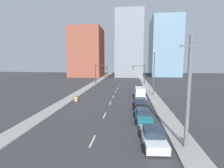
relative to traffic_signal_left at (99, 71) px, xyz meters
name	(u,v)px	position (x,y,z in m)	size (l,w,h in m)	color
sidewalk_left	(96,82)	(-1.51, 2.64, -3.80)	(2.14, 100.65, 0.17)	#9E9B93
sidewalk_right	(145,83)	(14.47, 2.64, -3.80)	(2.14, 100.65, 0.17)	#9E9B93
lane_stripe_at_8m	(92,141)	(6.48, -39.45, -3.88)	(0.16, 2.40, 0.01)	beige
lane_stripe_at_16m	(104,115)	(6.48, -32.02, -3.88)	(0.16, 2.40, 0.01)	beige
lane_stripe_at_23m	(110,103)	(6.48, -25.16, -3.88)	(0.16, 2.40, 0.01)	beige
lane_stripe_at_28m	(113,97)	(6.48, -19.88, -3.88)	(0.16, 2.40, 0.01)	beige
lane_stripe_at_34m	(116,92)	(6.48, -13.96, -3.88)	(0.16, 2.40, 0.01)	beige
lane_stripe_at_39m	(117,88)	(6.48, -8.72, -3.88)	(0.16, 2.40, 0.01)	beige
lane_stripe_at_46m	(119,85)	(6.48, -1.64, -3.88)	(0.16, 2.40, 0.01)	beige
building_brick_left	(87,52)	(-10.12, 25.77, 7.05)	(14.00, 16.00, 21.86)	#9E513D
building_office_center	(129,45)	(9.16, 29.77, 10.47)	(12.00, 20.00, 28.71)	gray
building_glass_right	(164,47)	(25.95, 33.77, 9.65)	(13.00, 20.00, 27.07)	#7A9EB7
traffic_signal_left	(99,71)	(0.00, 0.00, 0.00)	(3.86, 0.35, 6.03)	#38383D
traffic_signal_right	(141,72)	(13.17, 0.00, 0.00)	(3.86, 0.35, 6.03)	#38383D
utility_pole_right_near	(188,93)	(14.33, -40.00, 0.77)	(1.60, 0.32, 9.06)	slate
traffic_barrel	(76,99)	(0.32, -24.67, -3.41)	(0.56, 0.56, 0.95)	orange
street_lamp	(154,70)	(14.54, -18.33, 1.39)	(0.44, 0.44, 9.20)	#4C4C51
fire_hydrant	(186,140)	(14.57, -39.25, -3.47)	(0.26, 0.26, 0.84)	red
sedan_white	(153,137)	(11.79, -39.44, -3.21)	(2.26, 4.69, 1.45)	silver
sedan_teal	(143,115)	(11.35, -33.53, -3.22)	(2.19, 4.57, 1.47)	#196B75
sedan_black	(140,104)	(11.35, -27.83, -3.20)	(2.14, 4.24, 1.50)	black
box_truck_silver	(140,93)	(11.65, -21.21, -2.86)	(2.33, 5.49, 2.18)	#B2B2BC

